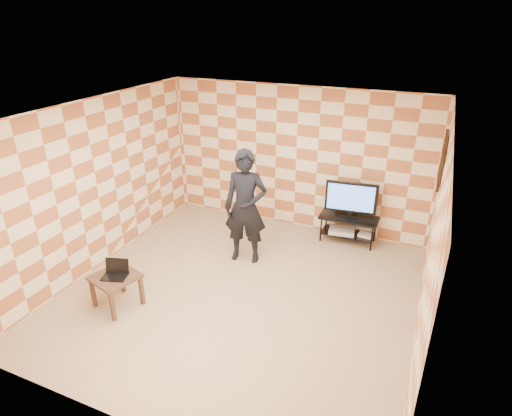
% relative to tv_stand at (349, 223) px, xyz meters
% --- Properties ---
extents(floor, '(5.00, 5.00, 0.00)m').
position_rel_tv_stand_xyz_m(floor, '(-1.14, -2.21, -0.37)').
color(floor, tan).
rests_on(floor, ground).
extents(wall_back, '(5.00, 0.02, 2.70)m').
position_rel_tv_stand_xyz_m(wall_back, '(-1.14, 0.29, 0.98)').
color(wall_back, beige).
rests_on(wall_back, ground).
extents(wall_front, '(5.00, 0.02, 2.70)m').
position_rel_tv_stand_xyz_m(wall_front, '(-1.14, -4.71, 0.98)').
color(wall_front, beige).
rests_on(wall_front, ground).
extents(wall_left, '(0.02, 5.00, 2.70)m').
position_rel_tv_stand_xyz_m(wall_left, '(-3.64, -2.21, 0.98)').
color(wall_left, beige).
rests_on(wall_left, ground).
extents(wall_right, '(0.02, 5.00, 2.70)m').
position_rel_tv_stand_xyz_m(wall_right, '(1.36, -2.21, 0.98)').
color(wall_right, beige).
rests_on(wall_right, ground).
extents(ceiling, '(5.00, 5.00, 0.02)m').
position_rel_tv_stand_xyz_m(ceiling, '(-1.14, -2.21, 2.33)').
color(ceiling, white).
rests_on(ceiling, wall_back).
extents(wall_art, '(0.04, 0.72, 0.72)m').
position_rel_tv_stand_xyz_m(wall_art, '(1.33, -0.66, 1.58)').
color(wall_art, black).
rests_on(wall_art, wall_right).
extents(tv_stand, '(1.04, 0.47, 0.50)m').
position_rel_tv_stand_xyz_m(tv_stand, '(0.00, 0.00, 0.00)').
color(tv_stand, black).
rests_on(tv_stand, floor).
extents(tv, '(0.91, 0.20, 0.66)m').
position_rel_tv_stand_xyz_m(tv, '(-0.00, -0.00, 0.50)').
color(tv, black).
rests_on(tv, tv_stand).
extents(dvd_player, '(0.49, 0.38, 0.08)m').
position_rel_tv_stand_xyz_m(dvd_player, '(-0.10, -0.03, -0.16)').
color(dvd_player, '#BBBBBD').
rests_on(dvd_player, tv_stand).
extents(game_console, '(0.26, 0.20, 0.05)m').
position_rel_tv_stand_xyz_m(game_console, '(0.32, -0.01, -0.17)').
color(game_console, silver).
rests_on(game_console, tv_stand).
extents(side_table, '(0.71, 0.71, 0.50)m').
position_rel_tv_stand_xyz_m(side_table, '(-2.61, -3.18, 0.04)').
color(side_table, '#362117').
rests_on(side_table, floor).
extents(laptop, '(0.40, 0.35, 0.22)m').
position_rel_tv_stand_xyz_m(laptop, '(-2.61, -3.16, 0.18)').
color(laptop, black).
rests_on(laptop, side_table).
extents(person, '(0.78, 0.60, 1.93)m').
position_rel_tv_stand_xyz_m(person, '(-1.46, -1.28, 0.60)').
color(person, black).
rests_on(person, floor).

